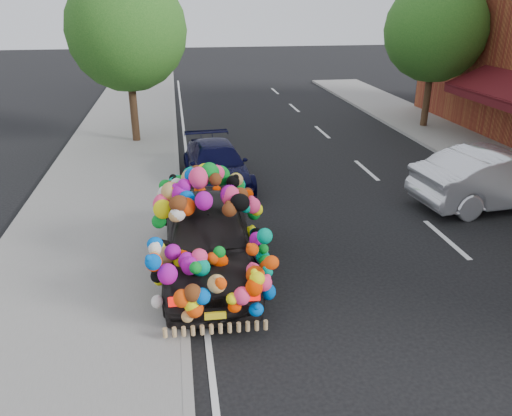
{
  "coord_description": "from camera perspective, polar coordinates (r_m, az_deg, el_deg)",
  "views": [
    {
      "loc": [
        -2.28,
        -9.34,
        5.03
      ],
      "look_at": [
        -0.7,
        0.43,
        0.88
      ],
      "focal_mm": 35.0,
      "sensor_mm": 36.0,
      "label": 1
    }
  ],
  "objects": [
    {
      "name": "plush_art_car",
      "position": [
        9.58,
        -5.5,
        -1.59
      ],
      "size": [
        2.25,
        4.62,
        2.13
      ],
      "rotation": [
        0.0,
        0.0,
        -0.03
      ],
      "color": "black",
      "rests_on": "ground"
    },
    {
      "name": "kerb",
      "position": [
        10.57,
        -8.52,
        -5.51
      ],
      "size": [
        0.15,
        60.0,
        0.13
      ],
      "primitive_type": "cube",
      "color": "gray",
      "rests_on": "ground"
    },
    {
      "name": "ground",
      "position": [
        10.85,
        4.04,
        -4.92
      ],
      "size": [
        100.0,
        100.0,
        0.0
      ],
      "primitive_type": "plane",
      "color": "black",
      "rests_on": "ground"
    },
    {
      "name": "silver_hatchback",
      "position": [
        14.42,
        26.15,
        3.14
      ],
      "size": [
        4.73,
        2.08,
        1.51
      ],
      "primitive_type": "imported",
      "rotation": [
        0.0,
        0.0,
        1.68
      ],
      "color": "silver",
      "rests_on": "ground"
    },
    {
      "name": "navy_sedan",
      "position": [
        14.57,
        -4.5,
        4.96
      ],
      "size": [
        1.99,
        4.19,
        1.18
      ],
      "primitive_type": "imported",
      "rotation": [
        0.0,
        0.0,
        0.08
      ],
      "color": "black",
      "rests_on": "ground"
    },
    {
      "name": "sidewalk",
      "position": [
        10.77,
        -18.99,
        -6.08
      ],
      "size": [
        4.0,
        60.0,
        0.12
      ],
      "primitive_type": "cube",
      "color": "gray",
      "rests_on": "ground"
    },
    {
      "name": "tree_near_sidewalk",
      "position": [
        18.92,
        -14.6,
        19.04
      ],
      "size": [
        4.2,
        4.2,
        6.13
      ],
      "color": "#332114",
      "rests_on": "ground"
    },
    {
      "name": "lane_markings",
      "position": [
        12.12,
        20.89,
        -3.32
      ],
      "size": [
        6.0,
        50.0,
        0.01
      ],
      "primitive_type": null,
      "color": "silver",
      "rests_on": "ground"
    },
    {
      "name": "tree_far_b",
      "position": [
        21.93,
        19.85,
        18.54
      ],
      "size": [
        4.0,
        4.0,
        5.9
      ],
      "color": "#332114",
      "rests_on": "ground"
    }
  ]
}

